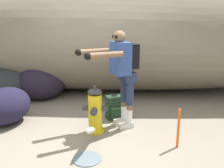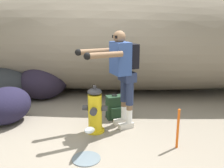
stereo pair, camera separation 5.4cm
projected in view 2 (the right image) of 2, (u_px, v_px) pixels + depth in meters
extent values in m
cube|color=gray|center=(89.00, 141.00, 3.94)|extent=(56.00, 56.00, 0.04)
ellipsoid|color=#756B5B|center=(108.00, 39.00, 6.56)|extent=(14.89, 3.20, 2.63)
cylinder|color=gold|center=(95.00, 130.00, 4.22)|extent=(0.31, 0.31, 0.04)
cylinder|color=gold|center=(95.00, 112.00, 4.14)|extent=(0.23, 0.23, 0.61)
ellipsoid|color=#333338|center=(95.00, 92.00, 4.05)|extent=(0.24, 0.24, 0.10)
cylinder|color=#333338|center=(95.00, 87.00, 4.03)|extent=(0.06, 0.06, 0.05)
cylinder|color=#333338|center=(85.00, 108.00, 4.13)|extent=(0.09, 0.09, 0.09)
cylinder|color=#333338|center=(105.00, 108.00, 4.11)|extent=(0.09, 0.09, 0.09)
cylinder|color=#333338|center=(93.00, 112.00, 3.97)|extent=(0.11, 0.09, 0.11)
ellipsoid|color=silver|center=(90.00, 130.00, 3.67)|extent=(0.10, 0.73, 0.40)
cylinder|color=slate|center=(86.00, 159.00, 3.40)|extent=(0.39, 0.39, 0.01)
cube|color=beige|center=(126.00, 126.00, 4.34)|extent=(0.28, 0.21, 0.09)
cylinder|color=white|center=(129.00, 116.00, 4.32)|extent=(0.10, 0.10, 0.24)
cylinder|color=brown|center=(129.00, 107.00, 4.28)|extent=(0.10, 0.10, 0.09)
cylinder|color=#232D4C|center=(130.00, 93.00, 4.21)|extent=(0.13, 0.13, 0.42)
cube|color=beige|center=(121.00, 121.00, 4.52)|extent=(0.28, 0.21, 0.09)
cylinder|color=white|center=(124.00, 112.00, 4.50)|extent=(0.10, 0.10, 0.24)
cylinder|color=brown|center=(124.00, 104.00, 4.46)|extent=(0.10, 0.10, 0.09)
cylinder|color=#232D4C|center=(124.00, 90.00, 4.39)|extent=(0.13, 0.13, 0.42)
cube|color=#232D4C|center=(127.00, 76.00, 4.24)|extent=(0.33, 0.38, 0.16)
cube|color=#2D4784|center=(120.00, 58.00, 4.10)|extent=(0.38, 0.43, 0.53)
cube|color=black|center=(131.00, 56.00, 4.18)|extent=(0.28, 0.32, 0.40)
sphere|color=brown|center=(119.00, 37.00, 4.00)|extent=(0.20, 0.20, 0.20)
cube|color=black|center=(115.00, 37.00, 3.97)|extent=(0.09, 0.14, 0.04)
cylinder|color=brown|center=(105.00, 55.00, 3.73)|extent=(0.55, 0.36, 0.09)
sphere|color=black|center=(87.00, 56.00, 3.62)|extent=(0.11, 0.11, 0.11)
cylinder|color=brown|center=(94.00, 51.00, 4.12)|extent=(0.55, 0.36, 0.09)
sphere|color=black|center=(78.00, 52.00, 4.01)|extent=(0.11, 0.11, 0.11)
cube|color=#1E3823|center=(115.00, 107.00, 4.73)|extent=(0.35, 0.30, 0.44)
cube|color=#1E3823|center=(117.00, 113.00, 4.62)|extent=(0.22, 0.13, 0.20)
torus|color=black|center=(115.00, 95.00, 4.67)|extent=(0.10, 0.10, 0.02)
cube|color=black|center=(117.00, 105.00, 4.86)|extent=(0.06, 0.05, 0.37)
cube|color=black|center=(109.00, 106.00, 4.81)|extent=(0.06, 0.05, 0.37)
ellipsoid|color=#1C1930|center=(6.00, 106.00, 4.50)|extent=(1.04, 1.16, 0.66)
ellipsoid|color=#282A2E|center=(5.00, 82.00, 5.83)|extent=(1.35, 1.23, 0.80)
ellipsoid|color=black|center=(44.00, 81.00, 5.83)|extent=(1.42, 1.40, 0.85)
cylinder|color=#47331E|center=(47.00, 41.00, 11.54)|extent=(0.35, 0.35, 1.59)
cylinder|color=#47331E|center=(108.00, 41.00, 12.91)|extent=(0.27, 0.27, 1.31)
cylinder|color=#47331E|center=(150.00, 44.00, 12.51)|extent=(0.22, 0.22, 1.16)
cone|color=#194C23|center=(151.00, 1.00, 11.99)|extent=(1.87, 1.87, 2.92)
cylinder|color=#47331E|center=(183.00, 42.00, 11.66)|extent=(0.30, 0.30, 1.52)
cylinder|color=#E55914|center=(178.00, 129.00, 3.63)|extent=(0.04, 0.04, 0.60)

